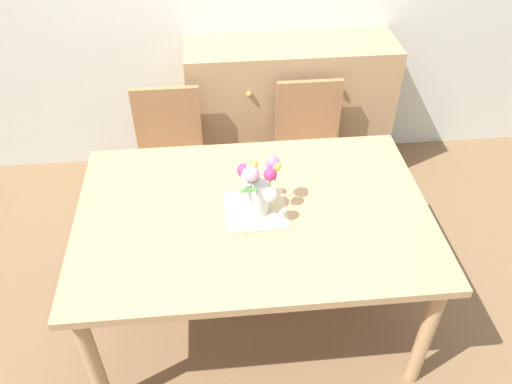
% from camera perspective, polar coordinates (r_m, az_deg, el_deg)
% --- Properties ---
extents(ground_plane, '(12.00, 12.00, 0.00)m').
position_cam_1_polar(ground_plane, '(3.01, -0.24, -13.07)').
color(ground_plane, brown).
extents(dining_table, '(1.67, 1.13, 0.78)m').
position_cam_1_polar(dining_table, '(2.49, -0.29, -3.50)').
color(dining_table, tan).
rests_on(dining_table, ground_plane).
extents(chair_left, '(0.42, 0.42, 0.90)m').
position_cam_1_polar(chair_left, '(3.31, -9.56, 4.65)').
color(chair_left, '#9E7047').
rests_on(chair_left, ground_plane).
extents(chair_right, '(0.42, 0.42, 0.90)m').
position_cam_1_polar(chair_right, '(3.36, 5.98, 5.56)').
color(chair_right, '#9E7047').
rests_on(chair_right, ground_plane).
extents(dresser, '(1.40, 0.47, 1.00)m').
position_cam_1_polar(dresser, '(3.70, 3.64, 9.00)').
color(dresser, tan).
rests_on(dresser, ground_plane).
extents(placemat, '(0.29, 0.29, 0.01)m').
position_cam_1_polar(placemat, '(2.43, 0.00, -2.09)').
color(placemat, '#CCB789').
rests_on(placemat, dining_table).
extents(flower_vase, '(0.20, 0.23, 0.27)m').
position_cam_1_polar(flower_vase, '(2.34, 0.12, 0.65)').
color(flower_vase, silver).
rests_on(flower_vase, placemat).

